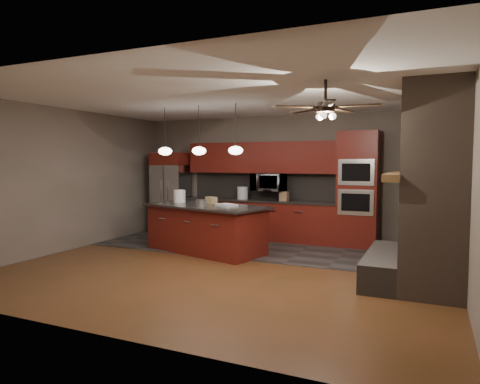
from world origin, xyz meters
The scene contains 22 objects.
ground centered at (0.00, 0.00, 0.00)m, with size 7.00×7.00×0.00m, color brown.
ceiling centered at (0.00, 0.00, 2.80)m, with size 7.00×6.00×0.02m, color white.
back_wall centered at (0.00, 3.00, 1.40)m, with size 7.00×0.02×2.80m, color slate.
right_wall centered at (3.50, 0.00, 1.40)m, with size 0.02×6.00×2.80m, color slate.
left_wall centered at (-3.50, 0.00, 1.40)m, with size 0.02×6.00×2.80m, color slate.
slate_tile_patch centered at (0.00, 1.80, 0.01)m, with size 7.00×2.40×0.01m, color #363330.
fireplace_column centered at (3.04, 0.40, 1.30)m, with size 1.30×2.10×2.80m.
back_cabinetry centered at (-0.48, 2.74, 0.89)m, with size 3.59×0.64×2.20m.
oven_tower centered at (1.70, 2.69, 1.19)m, with size 0.80×0.63×2.38m.
microwave centered at (-0.27, 2.75, 1.30)m, with size 0.73×0.41×0.50m, color silver.
refrigerator centered at (-2.76, 2.62, 0.99)m, with size 0.84×0.75×1.97m.
kitchen_island centered at (-0.92, 0.98, 0.46)m, with size 2.67×1.72×0.92m.
white_bucket centered at (-1.65, 1.21, 1.05)m, with size 0.24×0.24×0.26m, color white.
paint_can centered at (-0.86, 0.70, 0.98)m, with size 0.19×0.19×0.13m, color #B0B1B5.
paint_tray centered at (-0.46, 0.98, 0.94)m, with size 0.39×0.27×0.04m, color silver.
cardboard_box centered at (-0.97, 1.30, 0.99)m, with size 0.21×0.15×0.13m, color tan.
counter_bucket centered at (-0.89, 2.70, 1.04)m, with size 0.25×0.25×0.28m, color silver.
counter_box centered at (0.13, 2.65, 1.00)m, with size 0.18×0.14×0.20m, color #9C7250.
pendant_left centered at (-1.65, 0.70, 1.96)m, with size 0.26×0.26×0.92m.
pendant_center centered at (-0.90, 0.70, 1.96)m, with size 0.26×0.26×0.92m.
pendant_right centered at (-0.15, 0.70, 1.96)m, with size 0.26×0.26×0.92m.
ceiling_fan centered at (1.80, -0.80, 2.46)m, with size 1.27×1.33×0.41m.
Camera 1 is at (3.06, -6.28, 1.76)m, focal length 32.00 mm.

